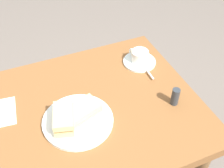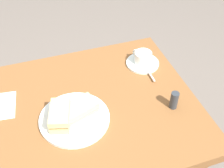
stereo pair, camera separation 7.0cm
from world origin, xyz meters
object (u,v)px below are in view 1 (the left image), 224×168
object	(u,v)px
dining_table	(70,126)
coffee_cup	(140,56)
coffee_saucer	(139,62)
salt_shaker	(175,97)
sandwich_back	(64,119)
sandwich_plate	(78,121)
sandwich_front	(82,112)
spoon	(147,70)

from	to	relation	value
dining_table	coffee_cup	distance (m)	0.46
coffee_saucer	coffee_cup	distance (m)	0.03
coffee_cup	salt_shaker	bearing A→B (deg)	91.94
coffee_saucer	dining_table	bearing A→B (deg)	23.91
coffee_saucer	sandwich_back	bearing A→B (deg)	28.16
sandwich_plate	salt_shaker	xyz separation A→B (m)	(-0.39, 0.06, 0.03)
dining_table	salt_shaker	world-z (taller)	salt_shaker
sandwich_back	sandwich_front	bearing A→B (deg)	-170.72
dining_table	sandwich_plate	xyz separation A→B (m)	(-0.02, 0.05, 0.08)
dining_table	coffee_cup	size ratio (longest dim) A/B	10.47
salt_shaker	coffee_cup	bearing A→B (deg)	-88.06
sandwich_plate	coffee_saucer	xyz separation A→B (m)	(-0.38, -0.23, -0.00)
sandwich_plate	dining_table	bearing A→B (deg)	-65.59
coffee_saucer	sandwich_front	bearing A→B (deg)	31.43
dining_table	spoon	distance (m)	0.43
coffee_cup	sandwich_front	bearing A→B (deg)	31.65
dining_table	sandwich_plate	world-z (taller)	sandwich_plate
sandwich_back	coffee_cup	world-z (taller)	sandwich_back
coffee_cup	salt_shaker	size ratio (longest dim) A/B	1.32
coffee_cup	spoon	distance (m)	0.08
spoon	salt_shaker	size ratio (longest dim) A/B	1.26
sandwich_back	coffee_saucer	bearing A→B (deg)	-151.84
sandwich_front	coffee_cup	size ratio (longest dim) A/B	1.58
sandwich_front	coffee_cup	xyz separation A→B (m)	(-0.36, -0.22, 0.00)
sandwich_plate	sandwich_back	xyz separation A→B (m)	(0.05, 0.00, 0.04)
sandwich_front	sandwich_back	xyz separation A→B (m)	(0.07, 0.01, 0.01)
sandwich_back	coffee_cup	bearing A→B (deg)	-151.65
sandwich_back	salt_shaker	world-z (taller)	salt_shaker
dining_table	coffee_cup	xyz separation A→B (m)	(-0.41, -0.18, 0.12)
dining_table	sandwich_back	size ratio (longest dim) A/B	7.40
dining_table	sandwich_front	size ratio (longest dim) A/B	6.65
sandwich_back	spoon	size ratio (longest dim) A/B	1.47
dining_table	sandwich_front	bearing A→B (deg)	138.36
dining_table	sandwich_front	distance (m)	0.13
coffee_saucer	coffee_cup	size ratio (longest dim) A/B	1.51
dining_table	sandwich_back	bearing A→B (deg)	61.79
spoon	salt_shaker	bearing A→B (deg)	92.73
sandwich_plate	coffee_saucer	world-z (taller)	sandwich_plate
salt_shaker	spoon	bearing A→B (deg)	-87.27
spoon	salt_shaker	distance (m)	0.22
sandwich_plate	spoon	bearing A→B (deg)	-157.61
sandwich_plate	sandwich_back	world-z (taller)	sandwich_back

